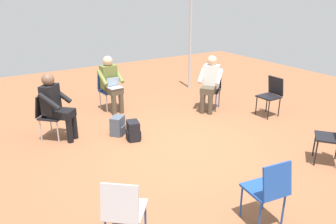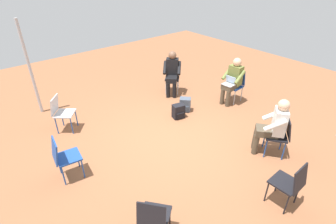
{
  "view_description": "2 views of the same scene",
  "coord_description": "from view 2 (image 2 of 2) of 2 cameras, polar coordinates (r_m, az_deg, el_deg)",
  "views": [
    {
      "loc": [
        -4.28,
        2.92,
        2.6
      ],
      "look_at": [
        0.38,
        -0.02,
        0.53
      ],
      "focal_mm": 35.0,
      "sensor_mm": 36.0,
      "label": 1
    },
    {
      "loc": [
        -3.06,
        -3.6,
        3.48
      ],
      "look_at": [
        -0.0,
        0.09,
        0.63
      ],
      "focal_mm": 28.0,
      "sensor_mm": 36.0,
      "label": 2
    }
  ],
  "objects": [
    {
      "name": "ground_plane",
      "position": [
        5.87,
        0.6,
        -5.62
      ],
      "size": [
        14.0,
        14.0,
        0.0
      ],
      "primitive_type": "plane",
      "color": "brown"
    },
    {
      "name": "chair_northwest",
      "position": [
        6.34,
        -22.26,
        0.18
      ],
      "size": [
        0.59,
        0.58,
        0.85
      ],
      "rotation": [
        0.0,
        0.0,
        -2.28
      ],
      "color": "#B7B7BC",
      "rests_on": "ground"
    },
    {
      "name": "chair_west",
      "position": [
        4.97,
        -21.78,
        -8.84
      ],
      "size": [
        0.49,
        0.45,
        0.85
      ],
      "rotation": [
        0.0,
        0.0,
        -1.71
      ],
      "color": "#1E4799",
      "rests_on": "ground"
    },
    {
      "name": "chair_northeast",
      "position": [
        7.71,
        0.97,
        7.98
      ],
      "size": [
        0.58,
        0.58,
        0.85
      ],
      "rotation": [
        0.0,
        0.0,
        2.37
      ],
      "color": "black",
      "rests_on": "ground"
    },
    {
      "name": "chair_east",
      "position": [
        7.41,
        14.5,
        5.98
      ],
      "size": [
        0.46,
        0.43,
        0.85
      ],
      "rotation": [
        0.0,
        0.0,
        1.64
      ],
      "color": "#1E4799",
      "rests_on": "ground"
    },
    {
      "name": "chair_southeast",
      "position": [
        5.59,
        23.3,
        -4.39
      ],
      "size": [
        0.57,
        0.58,
        0.85
      ],
      "rotation": [
        0.0,
        0.0,
        0.64
      ],
      "color": "black",
      "rests_on": "ground"
    },
    {
      "name": "chair_south",
      "position": [
        4.57,
        25.09,
        -13.72
      ],
      "size": [
        0.41,
        0.44,
        0.85
      ],
      "rotation": [
        0.0,
        0.0,
        0.02
      ],
      "color": "black",
      "rests_on": "ground"
    },
    {
      "name": "chair_southwest",
      "position": [
        3.76,
        -3.14,
        -21.92
      ],
      "size": [
        0.58,
        0.58,
        0.85
      ],
      "rotation": [
        0.0,
        0.0,
        -0.9
      ],
      "color": "black",
      "rests_on": "ground"
    },
    {
      "name": "person_with_laptop",
      "position": [
        7.2,
        13.95,
        7.03
      ],
      "size": [
        0.54,
        0.52,
        1.24
      ],
      "rotation": [
        0.0,
        0.0,
        1.64
      ],
      "color": "#4C4233",
      "rests_on": "ground"
    },
    {
      "name": "person_in_white",
      "position": [
        5.45,
        22.01,
        -2.49
      ],
      "size": [
        0.63,
        0.63,
        1.24
      ],
      "rotation": [
        0.0,
        0.0,
        0.64
      ],
      "color": "#4C4233",
      "rests_on": "ground"
    },
    {
      "name": "person_in_black",
      "position": [
        7.48,
        0.89,
        8.89
      ],
      "size": [
        0.63,
        0.63,
        1.24
      ],
      "rotation": [
        0.0,
        0.0,
        2.37
      ],
      "color": "black",
      "rests_on": "ground"
    },
    {
      "name": "backpack_near_laptop_user",
      "position": [
        6.5,
        2.27,
        -0.01
      ],
      "size": [
        0.32,
        0.29,
        0.36
      ],
      "rotation": [
        0.0,
        0.0,
        6.05
      ],
      "color": "black",
      "rests_on": "ground"
    },
    {
      "name": "backpack_by_empty_chair",
      "position": [
        6.81,
        3.74,
        1.48
      ],
      "size": [
        0.34,
        0.34,
        0.36
      ],
      "rotation": [
        0.0,
        0.0,
        5.46
      ],
      "color": "#475160",
      "rests_on": "ground"
    },
    {
      "name": "tent_pole_far",
      "position": [
        7.12,
        -27.82,
        8.25
      ],
      "size": [
        0.07,
        0.07,
        2.34
      ],
      "primitive_type": "cylinder",
      "color": "#B2B2B7",
      "rests_on": "ground"
    }
  ]
}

